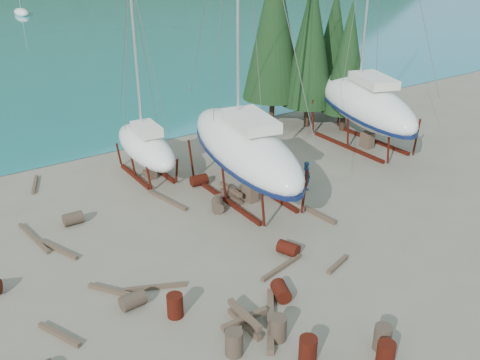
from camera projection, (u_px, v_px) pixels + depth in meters
ground at (264, 263)px, 21.85m from camera, size 600.00×600.00×0.00m
cypress_near_right at (311, 42)px, 34.77m from camera, size 3.60×3.60×10.00m
cypress_mid_right at (348, 58)px, 34.40m from camera, size 3.06×3.06×8.50m
cypress_back_left at (274, 26)px, 35.14m from camera, size 4.14×4.14×11.50m
cypress_far_right at (333, 44)px, 37.29m from camera, size 3.24×3.24×9.00m
moored_boat_mid at (21, 13)px, 86.82m from camera, size 2.00×5.00×6.05m
large_sailboat_near at (244, 146)px, 26.19m from camera, size 5.14×11.21×17.03m
large_sailboat_far at (365, 102)px, 32.77m from camera, size 6.36×11.26×17.12m
small_sailboat_shore at (146, 146)px, 28.96m from camera, size 2.59×6.77×10.62m
worker at (307, 175)px, 27.82m from camera, size 0.50×0.65×1.57m
drum_4 at (199, 180)px, 28.44m from camera, size 0.93×0.66×0.58m
drum_5 at (278, 328)px, 17.59m from camera, size 0.58×0.58×0.88m
drum_6 at (288, 249)px, 22.29m from camera, size 0.86×1.03×0.58m
drum_7 at (386, 355)px, 16.49m from camera, size 0.58×0.58×0.88m
drum_9 at (73, 218)px, 24.63m from camera, size 0.90×0.61×0.58m
drum_10 at (308, 350)px, 16.69m from camera, size 0.58×0.58×0.88m
drum_11 at (218, 205)px, 25.85m from camera, size 0.93×1.05×0.58m
drum_12 at (281, 291)px, 19.65m from camera, size 0.85×1.03×0.58m
drum_14 at (175, 306)px, 18.65m from camera, size 0.58×0.58×0.88m
drum_15 at (133, 300)px, 19.17m from camera, size 0.92×0.64×0.58m
drum_16 at (234, 343)px, 16.96m from camera, size 0.58×0.58×0.88m
drum_17 at (382, 338)px, 17.18m from camera, size 0.58×0.58×0.88m
timber_1 at (320, 215)px, 25.34m from camera, size 0.37×1.99×0.19m
timber_4 at (113, 291)px, 20.00m from camera, size 1.35×1.79×0.17m
timber_5 at (281, 268)px, 21.40m from camera, size 2.32×0.68×0.16m
timber_6 at (155, 155)px, 32.13m from camera, size 0.70×1.87×0.19m
timber_7 at (338, 264)px, 21.59m from camera, size 1.46×0.62×0.17m
timber_9 at (35, 184)px, 28.46m from camera, size 0.87×2.15×0.15m
timber_10 at (167, 200)px, 26.79m from camera, size 0.75×2.90×0.16m
timber_11 at (155, 287)px, 20.22m from camera, size 2.22×1.11×0.15m
timber_12 at (59, 335)px, 17.83m from camera, size 0.94×1.85×0.17m
timber_15 at (34, 238)px, 23.49m from camera, size 0.55×3.16×0.15m
timber_16 at (270, 320)px, 18.47m from camera, size 2.13×2.73×0.23m
timber_17 at (57, 249)px, 22.65m from camera, size 1.07×2.38×0.16m
timber_pile_fore at (244, 319)px, 18.21m from camera, size 1.80×1.80×0.60m
timber_pile_aft at (231, 193)px, 27.03m from camera, size 1.80×1.80×0.60m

